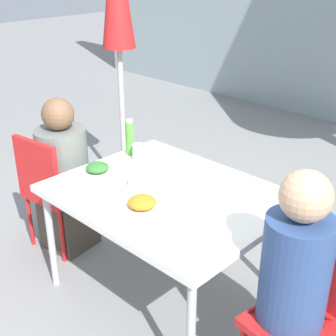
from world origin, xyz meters
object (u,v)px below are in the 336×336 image
Objects in this scene: person_left at (65,181)px; closed_umbrella at (117,4)px; chair_right at (310,305)px; bottle at (130,138)px; person_right at (292,295)px; salad_bowl at (144,181)px; chair_left at (51,185)px; drinking_cup at (139,152)px.

closed_umbrella is at bearing 105.69° from person_left.
bottle reaches higher than chair_right.
person_right is 1.07m from salad_bowl.
chair_right is 1.57m from bottle.
bottle is at bearing -5.27° from person_right.
salad_bowl is (-1.11, 0.01, 0.24)m from chair_right.
bottle is at bearing 41.10° from chair_left.
salad_bowl is at bearing 3.14° from person_right.
person_left is 0.49× the size of closed_umbrella.
person_right is (1.78, -0.01, 0.05)m from person_left.
person_right is at bearing -21.79° from closed_umbrella.
chair_left is at bearing -141.34° from drinking_cup.
closed_umbrella is (-2.14, 0.86, 1.03)m from person_right.
chair_left is 0.10m from person_left.
chair_left is at bearing -131.76° from bottle.
person_left is 0.59m from drinking_cup.
chair_right is 3.52× the size of bottle.
person_left reaches higher than drinking_cup.
chair_left is 0.65m from bottle.
drinking_cup is at bearing -34.37° from closed_umbrella.
closed_umbrella reaches higher than chair_left.
person_right is 1.39m from drinking_cup.
chair_left is 1.89m from chair_right.
person_left reaches higher than bottle.
salad_bowl is at bearing -37.49° from drinking_cup.
salad_bowl is at bearing -35.23° from closed_umbrella.
person_right is 10.89× the size of drinking_cup.
closed_umbrella reaches higher than drinking_cup.
closed_umbrella is at bearing -14.00° from person_right.
closed_umbrella is at bearing 101.61° from chair_left.
person_right reaches higher than bottle.
drinking_cup is at bearing 31.52° from chair_left.
chair_right is 2.58m from closed_umbrella.
person_left is at bearing -145.88° from drinking_cup.
drinking_cup is at bearing 26.98° from person_left.
closed_umbrella is 9.27× the size of bottle.
person_right is at bearing -13.00° from drinking_cup.
person_right is 4.83× the size of bottle.
person_left is 1.78m from person_right.
person_left is 10.23× the size of drinking_cup.
chair_right is at bearing -19.58° from closed_umbrella.
chair_left is 0.73× the size of person_right.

